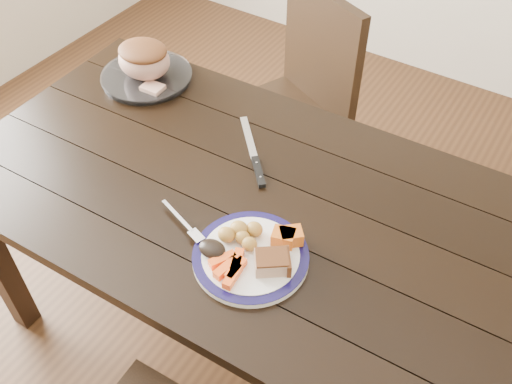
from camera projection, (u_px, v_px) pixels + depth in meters
The scene contains 15 objects.
ground at pixel (241, 330), 2.12m from camera, with size 4.00×4.00×0.00m, color #472B16.
dining_table at pixel (237, 212), 1.65m from camera, with size 1.63×0.95×0.75m.
chair_far at pixel (296, 98), 2.25m from camera, with size 0.56×0.56×0.93m.
dinner_plate at pixel (251, 257), 1.41m from camera, with size 0.29×0.29×0.02m, color white.
plate_rim at pixel (251, 255), 1.40m from camera, with size 0.29×0.29×0.02m, color #100C3C.
serving_platter at pixel (147, 77), 1.94m from camera, with size 0.30×0.30×0.02m, color white.
pork_slice at pixel (272, 262), 1.36m from camera, with size 0.08×0.06×0.04m, color tan.
roasted_potatoes at pixel (242, 234), 1.42m from camera, with size 0.11×0.09×0.04m.
carrot_batons at pixel (231, 267), 1.36m from camera, with size 0.09×0.11×0.02m.
pumpkin_wedges at pixel (287, 237), 1.41m from camera, with size 0.08×0.08×0.04m.
dark_mushroom at pixel (212, 249), 1.39m from camera, with size 0.07×0.05×0.03m, color black.
fork at pixel (185, 224), 1.47m from camera, with size 0.17×0.07×0.00m.
roast_joint at pixel (144, 60), 1.90m from camera, with size 0.18×0.16×0.12m, color tan.
cut_slice at pixel (153, 88), 1.87m from camera, with size 0.07×0.06×0.02m, color tan.
carving_knife at pixel (256, 163), 1.65m from camera, with size 0.23×0.25×0.01m.
Camera 1 is at (0.65, -0.90, 1.88)m, focal length 40.00 mm.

